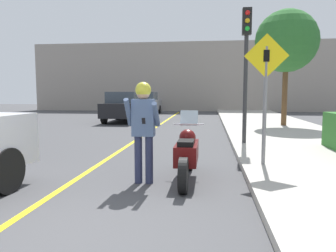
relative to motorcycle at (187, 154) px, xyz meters
name	(u,v)px	position (x,y,z in m)	size (l,w,h in m)	color
ground_plane	(36,241)	(-1.50, -2.78, -0.50)	(80.00, 80.00, 0.00)	#424244
road_center_line	(123,149)	(-2.10, 3.22, -0.49)	(0.12, 36.00, 0.01)	yellow
building_backdrop	(188,77)	(-1.50, 23.22, 2.51)	(28.00, 1.20, 6.02)	gray
motorcycle	(187,154)	(0.00, 0.00, 0.00)	(0.62, 2.26, 1.28)	black
person_biker	(143,121)	(-0.76, -0.32, 0.65)	(0.59, 0.49, 1.84)	#282D4C
crossing_sign	(265,87)	(1.56, 0.99, 1.28)	(0.91, 0.08, 2.72)	slate
traffic_light	(246,51)	(1.46, 3.89, 2.37)	(0.26, 0.30, 3.94)	#2D2D30
street_tree	(287,41)	(3.83, 9.53, 3.44)	(2.80, 2.80, 5.22)	brown
parked_car_black	(125,107)	(-4.29, 11.93, 0.36)	(1.88, 4.20, 1.68)	black
parked_car_grey	(145,103)	(-4.35, 18.12, 0.36)	(1.88, 4.20, 1.68)	black
parked_car_blue	(150,101)	(-5.05, 24.13, 0.36)	(1.88, 4.20, 1.68)	black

